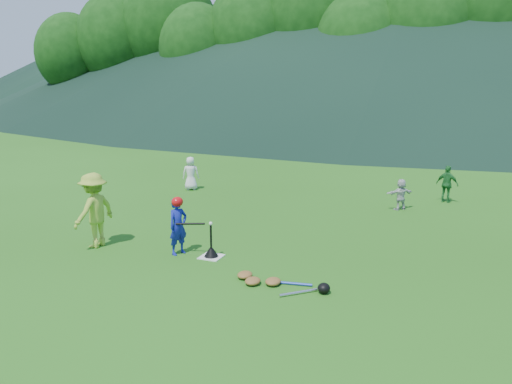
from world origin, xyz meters
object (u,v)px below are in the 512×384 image
adult_coach (94,210)px  batting_tee (211,251)px  batter_child (178,226)px  fielder_d (401,194)px  equipment_pile (273,282)px  home_plate (211,257)px  fielder_c (447,184)px  fielder_a (191,173)px

adult_coach → batting_tee: adult_coach is taller
batter_child → batting_tee: 0.89m
adult_coach → fielder_d: (5.93, 6.00, -0.38)m
batting_tee → equipment_pile: 1.94m
home_plate → adult_coach: (-2.72, -0.33, 0.83)m
adult_coach → equipment_pile: bearing=88.7°
adult_coach → equipment_pile: size_ratio=0.93×
fielder_d → batter_child: bearing=15.0°
batter_child → fielder_c: 8.87m
fielder_c → fielder_d: (-1.20, -1.47, -0.12)m
fielder_d → equipment_pile: fielder_d is taller
batter_child → fielder_c: (5.16, 7.21, -0.04)m
fielder_d → equipment_pile: size_ratio=0.50×
batting_tee → fielder_d: bearing=60.5°
batter_child → equipment_pile: size_ratio=0.68×
fielder_a → adult_coach: bearing=73.8°
adult_coach → equipment_pile: 4.53m
home_plate → fielder_c: (4.42, 7.14, 0.56)m
fielder_a → batting_tee: 6.94m
adult_coach → fielder_c: bearing=142.4°
adult_coach → batter_child: bearing=103.6°
fielder_c → fielder_d: bearing=68.5°
adult_coach → batting_tee: bearing=102.9°
home_plate → adult_coach: 2.86m
fielder_a → fielder_c: bearing=163.4°
batter_child → fielder_a: batter_child is taller
batter_child → fielder_a: 6.61m
fielder_a → fielder_c: fielder_a is taller
home_plate → fielder_a: fielder_a is taller
fielder_d → equipment_pile: bearing=36.8°
fielder_a → equipment_pile: fielder_a is taller
batter_child → adult_coach: bearing=119.9°
equipment_pile → fielder_d: bearing=77.1°
batting_tee → equipment_pile: batting_tee is taller
fielder_d → equipment_pile: 6.76m
batter_child → fielder_d: (3.96, 5.74, -0.16)m
home_plate → fielder_a: bearing=122.9°
fielder_a → batter_child: bearing=91.3°
batter_child → batting_tee: batter_child is taller
adult_coach → fielder_c: size_ratio=1.47×
fielder_c → fielder_d: fielder_c is taller
home_plate → fielder_c: bearing=58.3°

